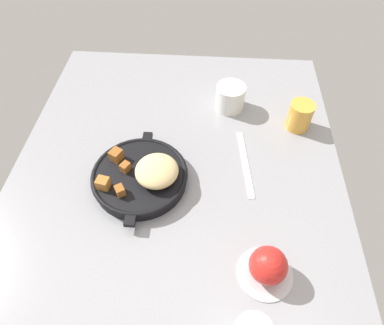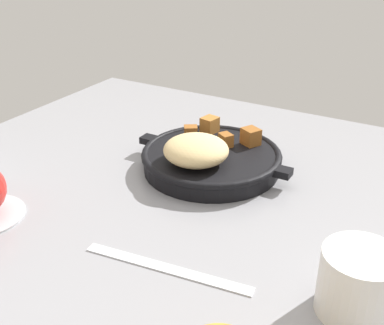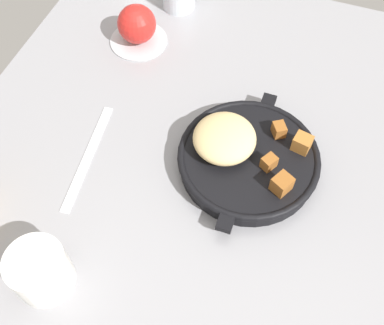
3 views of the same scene
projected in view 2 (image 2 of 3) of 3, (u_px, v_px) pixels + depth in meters
ground_plane at (207, 203)px, 75.18cm from camera, size 102.11×84.01×2.40cm
cast_iron_skillet at (209, 157)px, 81.29cm from camera, size 27.80×23.49×7.41cm
butter_knife at (167, 268)px, 59.26cm from camera, size 22.00×4.13×0.36cm
ceramic_mug_white at (358, 283)px, 51.39cm from camera, size 8.42×8.42×7.57cm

